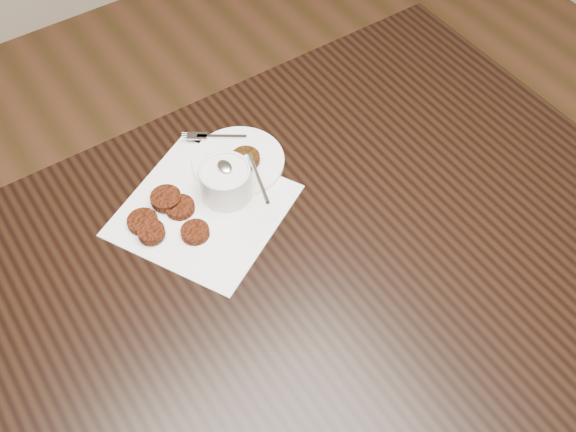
{
  "coord_description": "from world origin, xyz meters",
  "views": [
    {
      "loc": [
        -0.34,
        -0.43,
        1.73
      ],
      "look_at": [
        0.05,
        0.16,
        0.8
      ],
      "focal_mm": 43.15,
      "sensor_mm": 36.0,
      "label": 1
    }
  ],
  "objects": [
    {
      "name": "sauce_ramekin",
      "position": [
        0.01,
        0.29,
        0.82
      ],
      "size": [
        0.16,
        0.16,
        0.13
      ],
      "primitive_type": null,
      "rotation": [
        0.0,
        0.0,
        0.39
      ],
      "color": "silver",
      "rests_on": "napkin"
    },
    {
      "name": "table",
      "position": [
        -0.07,
        0.06,
        0.38
      ],
      "size": [
        1.49,
        0.96,
        0.75
      ],
      "primitive_type": "cube",
      "color": "black",
      "rests_on": "floor"
    },
    {
      "name": "plate_with_patty",
      "position": [
        0.07,
        0.35,
        0.76
      ],
      "size": [
        0.24,
        0.24,
        0.03
      ],
      "primitive_type": null,
      "rotation": [
        0.0,
        0.0,
        -0.61
      ],
      "color": "white",
      "rests_on": "table"
    },
    {
      "name": "napkin",
      "position": [
        -0.04,
        0.28,
        0.75
      ],
      "size": [
        0.37,
        0.37,
        0.0
      ],
      "primitive_type": "cube",
      "rotation": [
        0.0,
        0.0,
        0.49
      ],
      "color": "white",
      "rests_on": "table"
    },
    {
      "name": "patty_cluster",
      "position": [
        -0.11,
        0.3,
        0.76
      ],
      "size": [
        0.21,
        0.21,
        0.02
      ],
      "primitive_type": null,
      "rotation": [
        0.0,
        0.0,
        0.11
      ],
      "color": "maroon",
      "rests_on": "napkin"
    }
  ]
}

